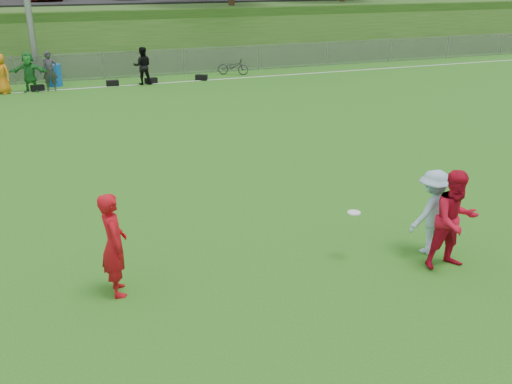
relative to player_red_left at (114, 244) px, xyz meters
name	(u,v)px	position (x,y,z in m)	size (l,w,h in m)	color
ground	(231,271)	(1.97, 0.01, -0.88)	(120.00, 120.00, 0.00)	#286715
sideline_far	(109,87)	(1.97, 18.01, -0.88)	(60.00, 0.10, 0.01)	white
fence	(103,66)	(1.97, 20.01, -0.23)	(58.00, 0.06, 1.30)	gray
berm	(83,27)	(1.97, 31.01, 0.62)	(120.00, 18.00, 3.00)	#214814
parking_lot	(77,0)	(1.97, 33.01, 2.17)	(120.00, 12.00, 0.10)	black
spectator_row	(41,71)	(-0.85, 18.01, -0.03)	(8.68, 0.91, 1.69)	red
gear_bags	(128,82)	(2.83, 18.11, -0.75)	(8.00, 0.53, 0.26)	black
player_red_left	(114,244)	(0.00, 0.00, 0.00)	(0.64, 0.42, 1.76)	#B70C16
player_red_center	(455,220)	(5.71, -1.17, 0.03)	(0.88, 0.69, 1.82)	red
player_blue	(432,212)	(5.71, -0.54, -0.07)	(1.05, 0.60, 1.62)	#9CC0D8
frisbee	(354,213)	(4.22, -0.27, 0.03)	(0.24, 0.24, 0.02)	silver
recycling_bin	(54,75)	(-0.30, 19.01, -0.39)	(0.65, 0.65, 0.98)	blue
bicycle	(233,66)	(8.22, 19.01, -0.47)	(0.54, 1.56, 0.82)	#2F2F32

